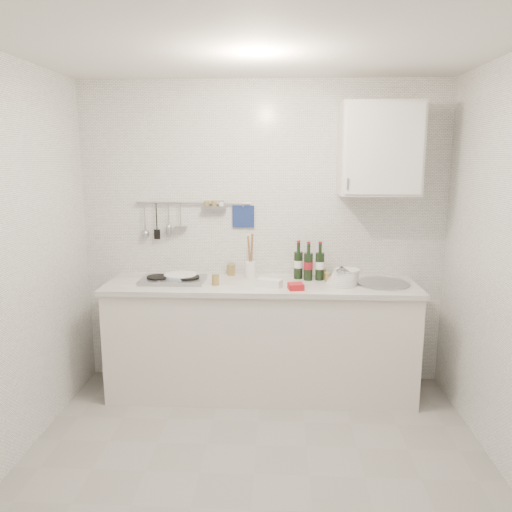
{
  "coord_description": "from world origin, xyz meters",
  "views": [
    {
      "loc": [
        0.14,
        -2.71,
        1.89
      ],
      "look_at": [
        -0.03,
        0.9,
        1.17
      ],
      "focal_mm": 35.0,
      "sensor_mm": 36.0,
      "label": 1
    }
  ],
  "objects_px": {
    "wall_cabinet": "(380,149)",
    "plate_stack_hob": "(179,277)",
    "plate_stack_sink": "(344,277)",
    "utensil_crock": "(250,267)",
    "wine_bottles": "(309,261)"
  },
  "relations": [
    {
      "from": "wine_bottles",
      "to": "utensil_crock",
      "type": "height_order",
      "value": "utensil_crock"
    },
    {
      "from": "wall_cabinet",
      "to": "wine_bottles",
      "type": "xyz_separation_m",
      "value": [
        -0.52,
        0.01,
        -0.87
      ]
    },
    {
      "from": "plate_stack_hob",
      "to": "utensil_crock",
      "type": "relative_size",
      "value": 0.79
    },
    {
      "from": "wall_cabinet",
      "to": "wine_bottles",
      "type": "distance_m",
      "value": 1.02
    },
    {
      "from": "wall_cabinet",
      "to": "wine_bottles",
      "type": "height_order",
      "value": "wall_cabinet"
    },
    {
      "from": "plate_stack_sink",
      "to": "utensil_crock",
      "type": "bearing_deg",
      "value": 165.59
    },
    {
      "from": "wall_cabinet",
      "to": "plate_stack_sink",
      "type": "relative_size",
      "value": 2.66
    },
    {
      "from": "wall_cabinet",
      "to": "plate_stack_hob",
      "type": "distance_m",
      "value": 1.86
    },
    {
      "from": "plate_stack_sink",
      "to": "wine_bottles",
      "type": "xyz_separation_m",
      "value": [
        -0.27,
        0.15,
        0.1
      ]
    },
    {
      "from": "utensil_crock",
      "to": "plate_stack_hob",
      "type": "bearing_deg",
      "value": -167.32
    },
    {
      "from": "plate_stack_hob",
      "to": "wall_cabinet",
      "type": "bearing_deg",
      "value": 2.72
    },
    {
      "from": "wine_bottles",
      "to": "utensil_crock",
      "type": "distance_m",
      "value": 0.48
    },
    {
      "from": "wall_cabinet",
      "to": "plate_stack_sink",
      "type": "bearing_deg",
      "value": -151.64
    },
    {
      "from": "plate_stack_hob",
      "to": "plate_stack_sink",
      "type": "distance_m",
      "value": 1.31
    },
    {
      "from": "plate_stack_sink",
      "to": "utensil_crock",
      "type": "relative_size",
      "value": 0.72
    }
  ]
}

